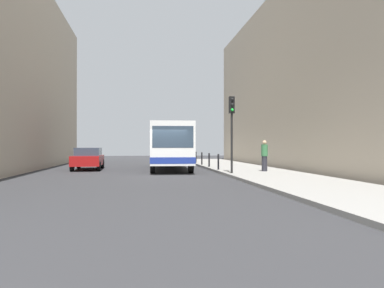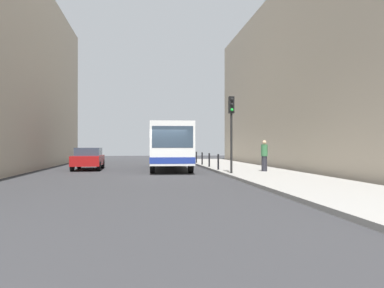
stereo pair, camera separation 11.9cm
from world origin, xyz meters
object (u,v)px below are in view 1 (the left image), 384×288
pedestrian_near_signal (264,156)px  bollard_mid (209,160)px  bus (170,144)px  traffic_light (232,120)px  bollard_far (202,158)px  bollard_near (218,162)px  car_beside_bus (88,158)px  bollard_farthest (196,157)px

pedestrian_near_signal → bollard_mid: bearing=160.6°
bollard_mid → bus: bearing=170.8°
traffic_light → bollard_far: traffic_light is taller
bollard_near → bollard_mid: size_ratio=1.00×
car_beside_bus → pedestrian_near_signal: pedestrian_near_signal is taller
bollard_mid → pedestrian_near_signal: bearing=-64.4°
bus → car_beside_bus: bearing=4.0°
bollard_far → bollard_near: bearing=-90.0°
car_beside_bus → pedestrian_near_signal: 11.76m
car_beside_bus → bollard_far: car_beside_bus is taller
bus → bollard_mid: size_ratio=11.71×
pedestrian_near_signal → bus: bearing=178.6°
traffic_light → bollard_near: 3.82m
bollard_far → pedestrian_near_signal: size_ratio=0.54×
traffic_light → bollard_farthest: (-0.10, 12.26, -2.38)m
bus → traffic_light: traffic_light is taller
bollard_mid → pedestrian_near_signal: 5.41m
pedestrian_near_signal → traffic_light: bearing=-106.6°
bollard_near → bollard_mid: 3.09m
pedestrian_near_signal → bollard_far: bearing=151.3°
bollard_near → pedestrian_near_signal: 2.96m
bus → pedestrian_near_signal: bus is taller
bollard_mid → pedestrian_near_signal: size_ratio=0.54×
car_beside_bus → bollard_near: (8.23, -3.41, -0.16)m
traffic_light → bollard_mid: traffic_light is taller
traffic_light → bollard_farthest: size_ratio=4.32×
bollard_farthest → bollard_far: bearing=-90.0°
car_beside_bus → traffic_light: size_ratio=1.08×
car_beside_bus → bollard_far: bearing=-162.7°
bus → car_beside_bus: 5.59m
bollard_near → bollard_farthest: (0.00, 9.28, 0.00)m
car_beside_bus → bollard_mid: (8.23, -0.32, -0.16)m
bus → bollard_mid: (2.71, -0.44, -1.10)m
pedestrian_near_signal → car_beside_bus: bearing=-161.1°
car_beside_bus → pedestrian_near_signal: (10.55, -5.19, 0.26)m
bus → car_beside_bus: size_ratio=2.51×
bollard_near → pedestrian_near_signal: size_ratio=0.54×
bollard_mid → bollard_farthest: bearing=90.0°
bollard_farthest → bollard_mid: bearing=-90.0°
traffic_light → bollard_near: (-0.10, 2.98, -2.38)m
bollard_mid → bollard_far: (0.00, 3.09, 0.00)m
car_beside_bus → bollard_farthest: car_beside_bus is taller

